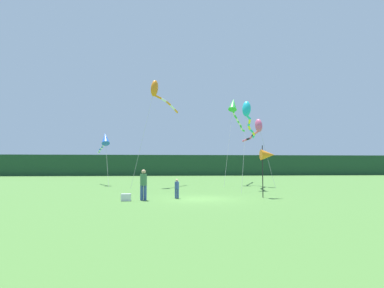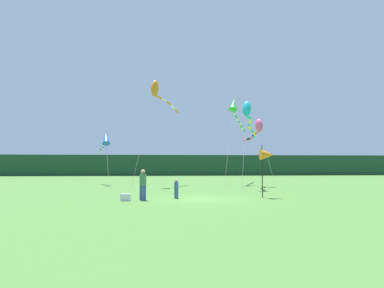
% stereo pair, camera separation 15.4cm
% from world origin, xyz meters
% --- Properties ---
extents(ground_plane, '(120.00, 120.00, 0.00)m').
position_xyz_m(ground_plane, '(0.00, 0.00, 0.00)').
color(ground_plane, '#477533').
extents(distant_treeline, '(108.00, 2.15, 4.03)m').
position_xyz_m(distant_treeline, '(0.00, 45.00, 2.02)').
color(distant_treeline, '#1E4228').
rests_on(distant_treeline, ground).
extents(person_adult, '(0.40, 0.40, 1.83)m').
position_xyz_m(person_adult, '(-3.47, -0.53, 1.02)').
color(person_adult, '#334C8C').
rests_on(person_adult, ground).
extents(person_child, '(0.27, 0.27, 1.22)m').
position_xyz_m(person_child, '(-1.45, 0.40, 0.68)').
color(person_child, '#334C8C').
rests_on(person_child, ground).
extents(cooler_box, '(0.56, 0.39, 0.41)m').
position_xyz_m(cooler_box, '(-4.47, -0.74, 0.21)').
color(cooler_box, silver).
rests_on(cooler_box, ground).
extents(banner_flag_pole, '(0.90, 0.70, 3.36)m').
position_xyz_m(banner_flag_pole, '(4.43, 0.43, 2.73)').
color(banner_flag_pole, black).
rests_on(banner_flag_pole, ground).
extents(kite_orange, '(4.48, 7.15, 10.47)m').
position_xyz_m(kite_orange, '(-2.94, 11.94, 9.33)').
color(kite_orange, '#B2B2B2').
rests_on(kite_orange, ground).
extents(kite_blue, '(2.29, 6.27, 5.68)m').
position_xyz_m(kite_blue, '(-8.41, 14.76, 4.74)').
color(kite_blue, '#B2B2B2').
rests_on(kite_blue, ground).
extents(kite_rainbow, '(1.76, 5.48, 6.73)m').
position_xyz_m(kite_rainbow, '(6.98, 11.40, 5.81)').
color(kite_rainbow, '#B2B2B2').
rests_on(kite_rainbow, ground).
extents(kite_cyan, '(3.36, 8.29, 7.69)m').
position_xyz_m(kite_cyan, '(5.09, 7.88, 6.57)').
color(kite_cyan, '#B2B2B2').
rests_on(kite_cyan, ground).
extents(kite_green, '(4.70, 10.47, 9.48)m').
position_xyz_m(kite_green, '(5.45, 15.07, 8.36)').
color(kite_green, '#B2B2B2').
rests_on(kite_green, ground).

